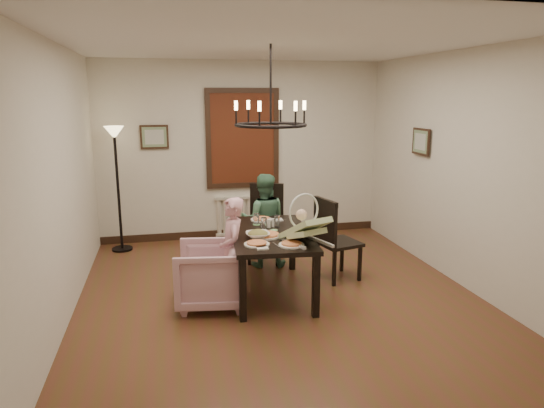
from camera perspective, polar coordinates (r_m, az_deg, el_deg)
name	(u,v)px	position (r m, az deg, el deg)	size (l,w,h in m)	color
room_shell	(271,171)	(5.69, -0.07, 3.90)	(4.51, 5.00, 2.81)	brown
dining_table	(271,239)	(5.60, -0.15, -4.15)	(1.02, 1.63, 0.73)	black
chair_far	(265,224)	(6.69, -0.84, -2.31)	(0.47, 0.47, 1.08)	black
chair_right	(339,238)	(6.10, 7.88, -4.00)	(0.47, 0.47, 1.06)	black
armchair	(211,275)	(5.40, -7.19, -8.25)	(0.74, 0.76, 0.69)	#C7989F
elderly_woman	(232,260)	(5.40, -4.69, -6.54)	(0.36, 0.24, 0.99)	pink
seated_man	(264,228)	(6.52, -1.00, -2.84)	(0.51, 0.40, 1.05)	#447355
baby_bouncer	(305,226)	(5.14, 3.90, -2.62)	(0.40, 0.56, 0.36)	#BFD693
salad_bowl	(258,235)	(5.34, -1.68, -3.62)	(0.32, 0.32, 0.08)	white
pizza_platter	(267,235)	(5.38, -0.59, -3.68)	(0.30, 0.30, 0.04)	tan
drinking_glass	(264,224)	(5.66, -0.97, -2.32)	(0.07, 0.07, 0.15)	silver
window_blinds	(243,139)	(7.71, -3.48, 7.69)	(1.00, 0.03, 1.40)	#561B11
radiator	(243,215)	(7.93, -3.38, -1.33)	(0.92, 0.12, 0.62)	silver
picture_back	(154,137)	(7.62, -13.67, 7.67)	(0.42, 0.03, 0.36)	black
picture_right	(421,142)	(6.96, 17.14, 7.03)	(0.42, 0.03, 0.36)	black
floor_lamp	(118,191)	(7.43, -17.64, 1.47)	(0.30, 0.30, 1.80)	black
chandelier	(271,125)	(5.37, -0.15, 9.28)	(0.80, 0.80, 0.04)	black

